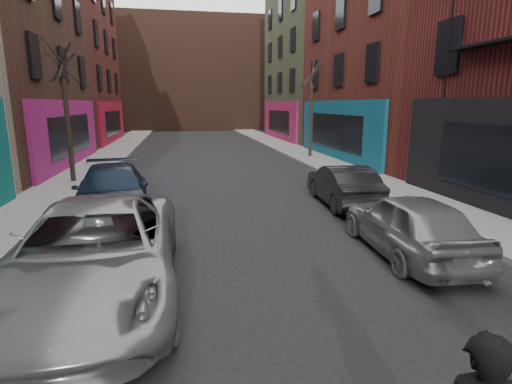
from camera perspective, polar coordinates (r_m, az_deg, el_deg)
name	(u,v)px	position (r m, az deg, el deg)	size (l,w,h in m)	color
sidewalk_left	(116,150)	(30.21, -19.40, 5.62)	(2.50, 84.00, 0.13)	gray
sidewalk_right	(286,147)	(30.90, 4.29, 6.43)	(2.50, 84.00, 0.13)	gray
building_far	(191,75)	(55.84, -9.29, 16.11)	(40.00, 10.00, 14.00)	#47281E
tree_left_far	(66,102)	(18.26, -25.54, 11.54)	(2.00, 2.00, 6.50)	black
tree_right_far	(312,100)	(24.97, 7.93, 12.88)	(2.00, 2.00, 6.80)	black
parked_left_far	(95,252)	(7.41, -22.01, -8.00)	(2.72, 5.90, 1.64)	gray
parked_left_end	(112,191)	(12.67, -19.84, 0.08)	(2.08, 5.11, 1.48)	black
parked_right_far	(409,224)	(9.44, 21.06, -4.30)	(1.67, 4.16, 1.42)	gray
parked_right_end	(343,185)	(13.53, 12.31, 0.98)	(1.42, 4.06, 1.34)	black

